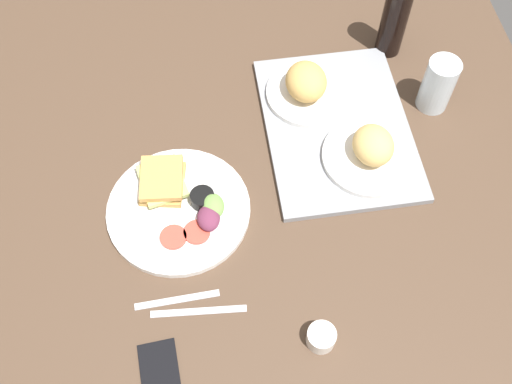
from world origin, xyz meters
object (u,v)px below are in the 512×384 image
soda_bottle (395,18)px  plate_with_salad (180,205)px  bread_plate_near (307,86)px  cell_phone (160,379)px  serving_tray (337,128)px  drinking_glass (438,85)px  espresso_cup (321,337)px  fork (177,300)px  bread_plate_far (371,151)px  knife (199,311)px

soda_bottle → plate_with_salad: bearing=-55.1°
bread_plate_near → cell_phone: bearing=-32.5°
serving_tray → drinking_glass: (-4.39, 24.11, 6.10)cm
serving_tray → espresso_cup: 50.67cm
bread_plate_near → fork: (46.46, -34.91, -4.70)cm
bread_plate_far → soda_bottle: soda_bottle is taller
bread_plate_far → soda_bottle: (-33.19, 13.04, 6.08)cm
fork → cell_phone: cell_phone is taller
bread_plate_far → espresso_cup: bread_plate_far is taller
bread_plate_near → cell_phone: (61.53, -39.22, -4.55)cm
espresso_cup → fork: (-12.18, -26.61, -1.75)cm
plate_with_salad → soda_bottle: soda_bottle is taller
bread_plate_near → espresso_cup: size_ratio=3.63×
bread_plate_near → soda_bottle: bearing=119.4°
serving_tray → soda_bottle: 31.09cm
drinking_glass → fork: bearing=-57.6°
espresso_cup → drinking_glass: bearing=144.5°
bread_plate_far → fork: size_ratio=1.25×
serving_tray → knife: serving_tray is taller
drinking_glass → plate_with_salad: bearing=-71.9°
bread_plate_far → soda_bottle: size_ratio=1.01×
drinking_glass → knife: size_ratio=0.73×
serving_tray → soda_bottle: bearing=142.0°
knife → cell_phone: cell_phone is taller
bread_plate_near → espresso_cup: 59.30cm
serving_tray → plate_with_salad: plate_with_salad is taller
serving_tray → drinking_glass: 25.25cm
plate_with_salad → espresso_cup: bearing=36.4°
plate_with_salad → espresso_cup: 40.79cm
bread_plate_far → fork: (26.62, -45.57, -4.24)cm
bread_plate_far → knife: 51.22cm
plate_with_salad → espresso_cup: size_ratio=5.51×
bread_plate_near → bread_plate_far: (19.84, 10.66, -0.45)cm
plate_with_salad → cell_phone: plate_with_salad is taller
drinking_glass → soda_bottle: bearing=-162.5°
cell_phone → plate_with_salad: bearing=165.6°
bread_plate_far → drinking_glass: (-14.31, 18.99, 2.41)cm
bread_plate_far → fork: bread_plate_far is taller
espresso_cup → soda_bottle: bearing=156.0°
knife → fork: bearing=147.6°
bread_plate_near → plate_with_salad: 41.65cm
drinking_glass → cell_phone: (56.00, -68.87, -6.50)cm
serving_tray → fork: size_ratio=2.65×
soda_bottle → fork: bearing=-44.4°
soda_bottle → espresso_cup: 79.25cm
bread_plate_near → fork: 58.31cm
espresso_cup → fork: size_ratio=0.33×
knife → cell_phone: size_ratio=1.32×
serving_tray → fork: (36.54, -40.45, -0.55)cm
espresso_cup → fork: bearing=-114.6°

